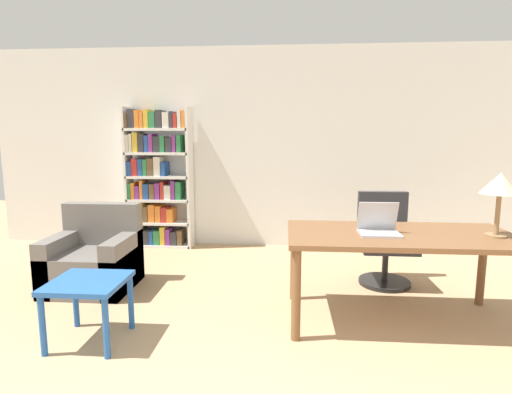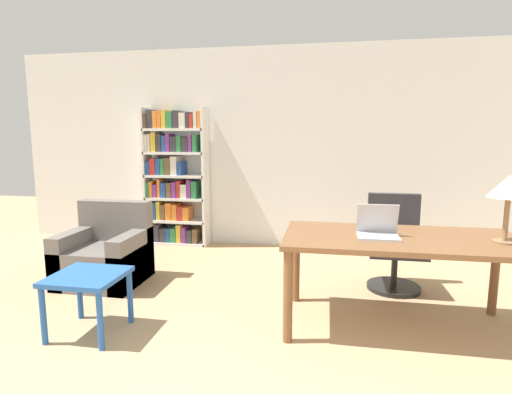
% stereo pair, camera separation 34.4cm
% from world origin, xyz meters
% --- Properties ---
extents(wall_back, '(8.00, 0.06, 2.70)m').
position_xyz_m(wall_back, '(0.00, 4.53, 1.35)').
color(wall_back, white).
rests_on(wall_back, ground_plane).
extents(desk, '(1.80, 0.89, 0.74)m').
position_xyz_m(desk, '(1.01, 2.25, 0.66)').
color(desk, brown).
rests_on(desk, ground_plane).
extents(laptop, '(0.31, 0.25, 0.25)m').
position_xyz_m(laptop, '(0.83, 2.21, 0.80)').
color(laptop, '#B2B2B7').
rests_on(laptop, desk).
extents(table_lamp, '(0.29, 0.29, 0.50)m').
position_xyz_m(table_lamp, '(1.72, 2.19, 1.14)').
color(table_lamp, olive).
rests_on(table_lamp, desk).
extents(office_chair, '(0.54, 0.54, 0.93)m').
position_xyz_m(office_chair, '(1.11, 3.15, 0.44)').
color(office_chair, black).
rests_on(office_chair, ground_plane).
extents(side_table_blue, '(0.52, 0.51, 0.47)m').
position_xyz_m(side_table_blue, '(-1.35, 1.73, 0.39)').
color(side_table_blue, '#2356A3').
rests_on(side_table_blue, ground_plane).
extents(armchair, '(0.80, 0.72, 0.82)m').
position_xyz_m(armchair, '(-1.83, 2.78, 0.27)').
color(armchair, '#66605B').
rests_on(armchair, ground_plane).
extents(bookshelf, '(0.89, 0.28, 1.90)m').
position_xyz_m(bookshelf, '(-1.68, 4.34, 0.94)').
color(bookshelf, white).
rests_on(bookshelf, ground_plane).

